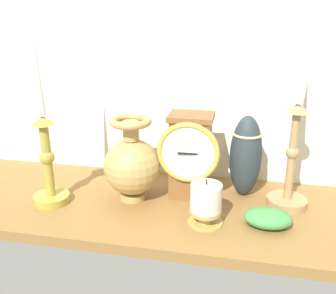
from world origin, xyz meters
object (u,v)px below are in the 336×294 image
(brass_vase_bulbous, at_px, (132,164))
(tall_ceramic_vase, at_px, (246,156))
(candlestick_tall_center, at_px, (46,151))
(pillar_candle_front, at_px, (206,203))
(mantel_clock, at_px, (190,155))
(candlestick_tall_left, at_px, (293,150))

(brass_vase_bulbous, bearing_deg, tall_ceramic_vase, 16.26)
(brass_vase_bulbous, bearing_deg, candlestick_tall_center, -162.91)
(brass_vase_bulbous, height_order, pillar_candle_front, brass_vase_bulbous)
(mantel_clock, distance_m, brass_vase_bulbous, 0.14)
(mantel_clock, height_order, tall_ceramic_vase, mantel_clock)
(pillar_candle_front, bearing_deg, mantel_clock, 113.79)
(candlestick_tall_center, distance_m, brass_vase_bulbous, 0.19)
(candlestick_tall_left, xyz_separation_m, brass_vase_bulbous, (-0.35, -0.04, -0.05))
(mantel_clock, xyz_separation_m, brass_vase_bulbous, (-0.13, -0.04, -0.02))
(candlestick_tall_left, xyz_separation_m, candlestick_tall_center, (-0.54, -0.09, -0.01))
(pillar_candle_front, xyz_separation_m, tall_ceramic_vase, (0.08, 0.15, 0.05))
(brass_vase_bulbous, relative_size, pillar_candle_front, 1.96)
(brass_vase_bulbous, xyz_separation_m, tall_ceramic_vase, (0.26, 0.07, 0.01))
(candlestick_tall_left, bearing_deg, pillar_candle_front, -146.50)
(mantel_clock, distance_m, candlestick_tall_center, 0.32)
(mantel_clock, height_order, pillar_candle_front, mantel_clock)
(candlestick_tall_left, distance_m, pillar_candle_front, 0.23)
(mantel_clock, bearing_deg, pillar_candle_front, -66.21)
(candlestick_tall_center, height_order, pillar_candle_front, candlestick_tall_center)
(candlestick_tall_left, relative_size, tall_ceramic_vase, 2.04)
(mantel_clock, xyz_separation_m, pillar_candle_front, (0.05, -0.12, -0.06))
(brass_vase_bulbous, distance_m, pillar_candle_front, 0.20)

